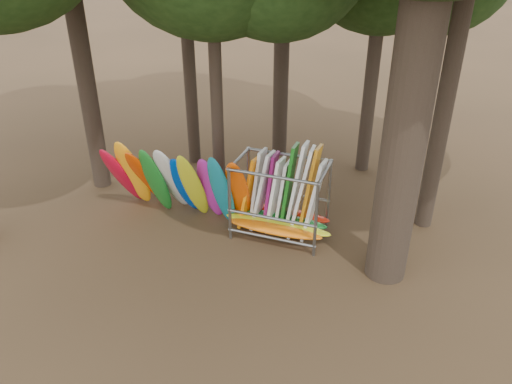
% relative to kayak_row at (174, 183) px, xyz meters
% --- Properties ---
extents(ground, '(120.00, 120.00, 0.00)m').
position_rel_kayak_row_xyz_m(ground, '(1.92, -1.47, -1.24)').
color(ground, '#47331E').
rests_on(ground, ground).
extents(kayak_row, '(4.73, 2.08, 2.82)m').
position_rel_kayak_row_xyz_m(kayak_row, '(0.00, 0.00, 0.00)').
color(kayak_row, '#B30822').
rests_on(kayak_row, ground).
extents(storage_rack, '(3.22, 1.53, 2.87)m').
position_rel_kayak_row_xyz_m(storage_rack, '(3.29, 0.30, -0.18)').
color(storage_rack, slate).
rests_on(storage_rack, ground).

